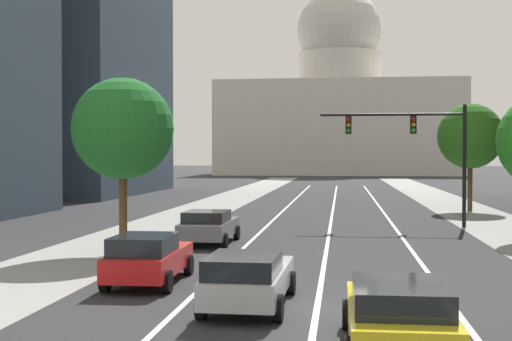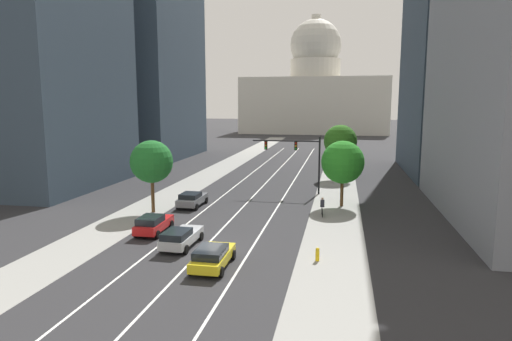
{
  "view_description": "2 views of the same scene",
  "coord_description": "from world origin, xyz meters",
  "px_view_note": "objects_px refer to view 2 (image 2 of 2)",
  "views": [
    {
      "loc": [
        0.59,
        -16.95,
        3.77
      ],
      "look_at": [
        -2.9,
        11.3,
        3.16
      ],
      "focal_mm": 48.73,
      "sensor_mm": 36.0,
      "label": 1
    },
    {
      "loc": [
        9.43,
        -29.26,
        10.29
      ],
      "look_at": [
        0.74,
        15.73,
        3.24
      ],
      "focal_mm": 31.37,
      "sensor_mm": 36.0,
      "label": 2
    }
  ],
  "objects_px": {
    "capitol_building": "(315,93)",
    "street_tree_near_right": "(340,141)",
    "car_yellow": "(212,256)",
    "car_silver": "(181,237)",
    "street_tree_near_left": "(152,162)",
    "cyclist": "(322,207)",
    "traffic_signal_mast": "(298,153)",
    "car_gray": "(192,199)",
    "fire_hydrant": "(317,254)",
    "car_red": "(153,224)",
    "street_tree_mid_right": "(343,162)"
  },
  "relations": [
    {
      "from": "capitol_building",
      "to": "street_tree_near_left",
      "type": "xyz_separation_m",
      "value": [
        -7.85,
        -113.85,
        -8.57
      ]
    },
    {
      "from": "car_red",
      "to": "street_tree_mid_right",
      "type": "height_order",
      "value": "street_tree_mid_right"
    },
    {
      "from": "street_tree_near_left",
      "to": "car_yellow",
      "type": "bearing_deg",
      "value": -53.05
    },
    {
      "from": "street_tree_mid_right",
      "to": "car_gray",
      "type": "bearing_deg",
      "value": -168.33
    },
    {
      "from": "car_yellow",
      "to": "cyclist",
      "type": "relative_size",
      "value": 2.64
    },
    {
      "from": "car_red",
      "to": "street_tree_near_left",
      "type": "distance_m",
      "value": 8.08
    },
    {
      "from": "car_yellow",
      "to": "street_tree_near_right",
      "type": "xyz_separation_m",
      "value": [
        7.54,
        34.83,
        4.32
      ]
    },
    {
      "from": "car_red",
      "to": "car_yellow",
      "type": "distance_m",
      "value": 9.17
    },
    {
      "from": "car_silver",
      "to": "traffic_signal_mast",
      "type": "xyz_separation_m",
      "value": [
        6.27,
        20.64,
        3.88
      ]
    },
    {
      "from": "car_red",
      "to": "fire_hydrant",
      "type": "distance_m",
      "value": 13.64
    },
    {
      "from": "car_yellow",
      "to": "car_silver",
      "type": "xyz_separation_m",
      "value": [
        -3.36,
        3.43,
        0.0
      ]
    },
    {
      "from": "car_yellow",
      "to": "fire_hydrant",
      "type": "xyz_separation_m",
      "value": [
        6.39,
        2.45,
        -0.28
      ]
    },
    {
      "from": "capitol_building",
      "to": "car_gray",
      "type": "distance_m",
      "value": 111.76
    },
    {
      "from": "capitol_building",
      "to": "street_tree_near_right",
      "type": "height_order",
      "value": "capitol_building"
    },
    {
      "from": "car_gray",
      "to": "traffic_signal_mast",
      "type": "bearing_deg",
      "value": -47.78
    },
    {
      "from": "capitol_building",
      "to": "traffic_signal_mast",
      "type": "bearing_deg",
      "value": -87.44
    },
    {
      "from": "fire_hydrant",
      "to": "car_gray",
      "type": "bearing_deg",
      "value": 134.89
    },
    {
      "from": "capitol_building",
      "to": "street_tree_near_right",
      "type": "xyz_separation_m",
      "value": [
        9.22,
        -91.7,
        -8.3
      ]
    },
    {
      "from": "car_red",
      "to": "street_tree_near_left",
      "type": "height_order",
      "value": "street_tree_near_left"
    },
    {
      "from": "car_gray",
      "to": "fire_hydrant",
      "type": "xyz_separation_m",
      "value": [
        13.1,
        -13.15,
        -0.29
      ]
    },
    {
      "from": "car_gray",
      "to": "street_tree_near_left",
      "type": "distance_m",
      "value": 5.73
    },
    {
      "from": "capitol_building",
      "to": "street_tree_near_right",
      "type": "distance_m",
      "value": 92.54
    },
    {
      "from": "car_silver",
      "to": "traffic_signal_mast",
      "type": "height_order",
      "value": "traffic_signal_mast"
    },
    {
      "from": "car_yellow",
      "to": "fire_hydrant",
      "type": "relative_size",
      "value": 4.98
    },
    {
      "from": "car_gray",
      "to": "fire_hydrant",
      "type": "height_order",
      "value": "car_gray"
    },
    {
      "from": "fire_hydrant",
      "to": "cyclist",
      "type": "distance_m",
      "value": 11.81
    },
    {
      "from": "cyclist",
      "to": "street_tree_near_right",
      "type": "relative_size",
      "value": 0.24
    },
    {
      "from": "capitol_building",
      "to": "street_tree_mid_right",
      "type": "height_order",
      "value": "capitol_building"
    },
    {
      "from": "car_yellow",
      "to": "car_silver",
      "type": "distance_m",
      "value": 4.8
    },
    {
      "from": "car_gray",
      "to": "cyclist",
      "type": "distance_m",
      "value": 12.95
    },
    {
      "from": "street_tree_near_left",
      "to": "car_gray",
      "type": "bearing_deg",
      "value": 46.03
    },
    {
      "from": "capitol_building",
      "to": "car_red",
      "type": "distance_m",
      "value": 121.03
    },
    {
      "from": "capitol_building",
      "to": "car_red",
      "type": "bearing_deg",
      "value": -92.39
    },
    {
      "from": "car_yellow",
      "to": "cyclist",
      "type": "xyz_separation_m",
      "value": [
        6.17,
        14.25,
        0.11
      ]
    },
    {
      "from": "traffic_signal_mast",
      "to": "street_tree_near_left",
      "type": "xyz_separation_m",
      "value": [
        -12.44,
        -11.4,
        0.17
      ]
    },
    {
      "from": "street_tree_near_left",
      "to": "street_tree_mid_right",
      "type": "height_order",
      "value": "street_tree_near_left"
    },
    {
      "from": "street_tree_mid_right",
      "to": "car_red",
      "type": "bearing_deg",
      "value": -139.74
    },
    {
      "from": "car_silver",
      "to": "street_tree_mid_right",
      "type": "relative_size",
      "value": 0.71
    },
    {
      "from": "car_silver",
      "to": "street_tree_near_left",
      "type": "xyz_separation_m",
      "value": [
        -6.17,
        9.24,
        4.05
      ]
    },
    {
      "from": "fire_hydrant",
      "to": "cyclist",
      "type": "height_order",
      "value": "cyclist"
    },
    {
      "from": "capitol_building",
      "to": "car_gray",
      "type": "relative_size",
      "value": 10.6
    },
    {
      "from": "car_red",
      "to": "cyclist",
      "type": "relative_size",
      "value": 2.54
    },
    {
      "from": "car_yellow",
      "to": "fire_hydrant",
      "type": "bearing_deg",
      "value": -69.43
    },
    {
      "from": "car_red",
      "to": "cyclist",
      "type": "bearing_deg",
      "value": -59.26
    },
    {
      "from": "capitol_building",
      "to": "traffic_signal_mast",
      "type": "height_order",
      "value": "capitol_building"
    },
    {
      "from": "car_silver",
      "to": "car_yellow",
      "type": "bearing_deg",
      "value": -134.34
    },
    {
      "from": "street_tree_near_left",
      "to": "capitol_building",
      "type": "bearing_deg",
      "value": 86.05
    },
    {
      "from": "capitol_building",
      "to": "fire_hydrant",
      "type": "distance_m",
      "value": 125.01
    },
    {
      "from": "car_gray",
      "to": "traffic_signal_mast",
      "type": "distance_m",
      "value": 13.39
    },
    {
      "from": "car_gray",
      "to": "fire_hydrant",
      "type": "relative_size",
      "value": 4.9
    }
  ]
}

